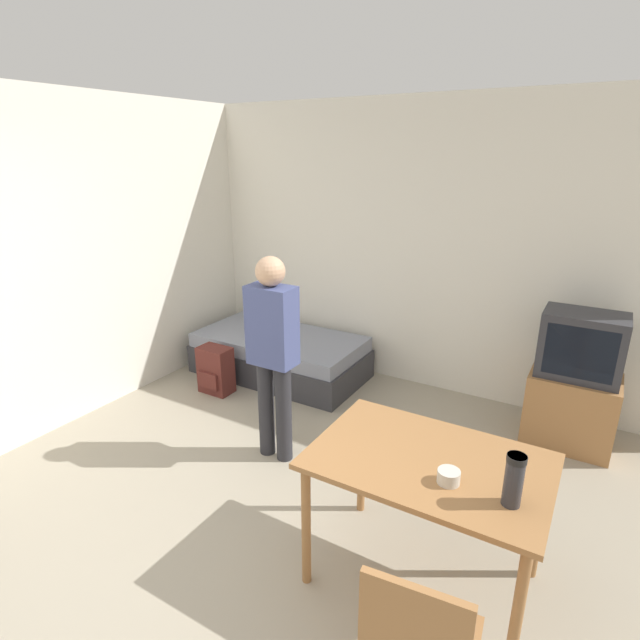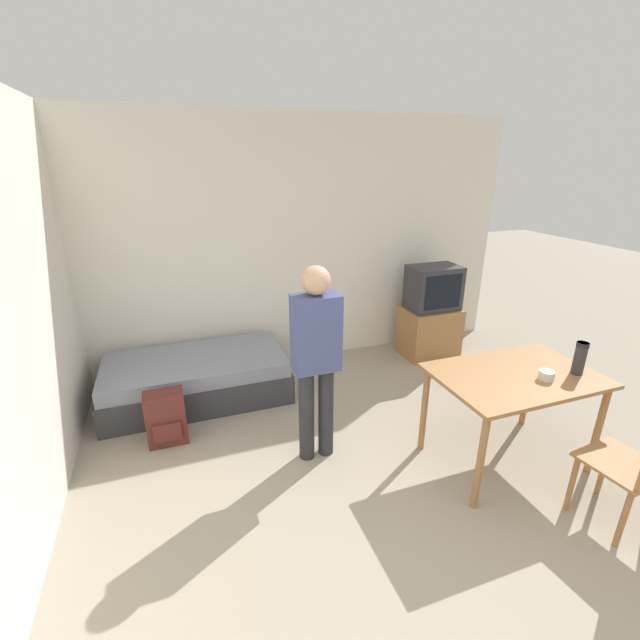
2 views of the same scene
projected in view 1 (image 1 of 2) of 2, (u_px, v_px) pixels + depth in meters
The scene contains 10 objects.
ground_plane at pixel (159, 618), 2.51m from camera, with size 20.00×20.00×0.00m, color #9E937F.
wall_back at pixel (409, 248), 4.73m from camera, with size 5.27×0.06×2.70m.
wall_left at pixel (111, 255), 4.43m from camera, with size 0.06×4.23×2.70m.
daybed at pixel (280, 355), 5.19m from camera, with size 1.74×0.90×0.43m.
tv at pixel (574, 385), 3.86m from camera, with size 0.64×0.47×1.09m.
dining_table at pixel (428, 475), 2.54m from camera, with size 1.17×0.79×0.76m.
person_standing at pixel (273, 347), 3.57m from camera, with size 0.34×0.21×1.56m.
thermos_flask at pixel (514, 478), 2.14m from camera, with size 0.09×0.09×0.25m.
mate_bowl at pixel (449, 477), 2.32m from camera, with size 0.11×0.11×0.06m.
backpack at pixel (216, 370), 4.79m from camera, with size 0.31×0.23×0.46m.
Camera 1 is at (1.66, -1.21, 2.23)m, focal length 28.00 mm.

